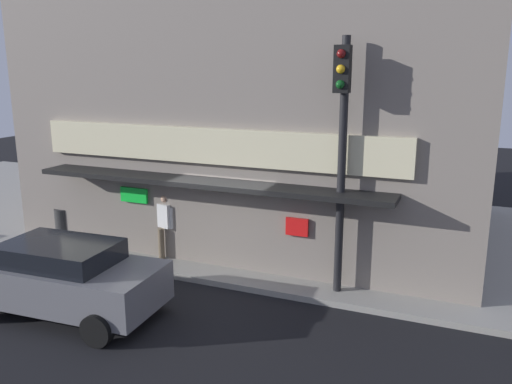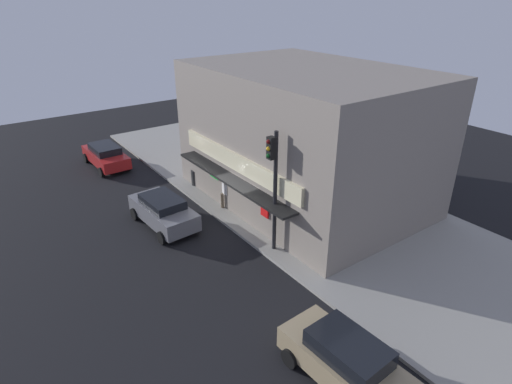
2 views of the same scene
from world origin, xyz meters
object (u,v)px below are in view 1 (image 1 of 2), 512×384
(trash_can, at_px, (64,224))
(parked_car_grey, at_px, (62,277))
(traffic_light, at_px, (342,135))
(pedestrian, at_px, (166,223))
(fire_hydrant, at_px, (232,245))

(trash_can, bearing_deg, parked_car_grey, -47.94)
(traffic_light, height_order, trash_can, traffic_light)
(trash_can, bearing_deg, traffic_light, -3.83)
(pedestrian, bearing_deg, parked_car_grey, -96.24)
(fire_hydrant, distance_m, trash_can, 5.33)
(parked_car_grey, bearing_deg, traffic_light, 30.11)
(pedestrian, distance_m, parked_car_grey, 3.48)
(traffic_light, bearing_deg, pedestrian, 174.28)
(fire_hydrant, relative_size, pedestrian, 0.52)
(traffic_light, distance_m, pedestrian, 5.45)
(parked_car_grey, bearing_deg, trash_can, 132.06)
(parked_car_grey, bearing_deg, fire_hydrant, 60.87)
(traffic_light, bearing_deg, parked_car_grey, -149.89)
(pedestrian, xyz_separation_m, parked_car_grey, (-0.38, -3.45, -0.25))
(fire_hydrant, relative_size, trash_can, 0.94)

